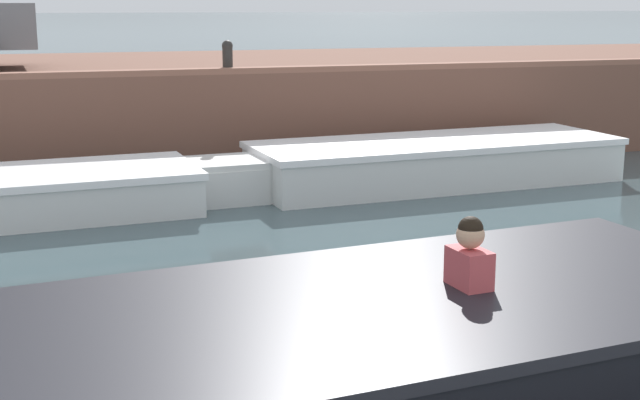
{
  "coord_description": "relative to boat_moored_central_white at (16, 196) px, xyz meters",
  "views": [
    {
      "loc": [
        -1.45,
        -0.85,
        2.33
      ],
      "look_at": [
        0.05,
        3.85,
        1.23
      ],
      "focal_mm": 50.0,
      "sensor_mm": 36.0,
      "label": 1
    }
  ],
  "objects": [
    {
      "name": "ground_plane",
      "position": [
        1.73,
        -3.78,
        -0.25
      ],
      "size": [
        400.0,
        400.0,
        0.0
      ],
      "primitive_type": "plane",
      "color": "#3D5156"
    },
    {
      "name": "far_quay_wall",
      "position": [
        1.73,
        4.73,
        0.44
      ],
      "size": [
        60.0,
        6.0,
        1.38
      ],
      "primitive_type": "cube",
      "color": "brown",
      "rests_on": "ground"
    },
    {
      "name": "far_wall_coping",
      "position": [
        1.73,
        1.85,
        1.17
      ],
      "size": [
        60.0,
        0.24,
        0.08
      ],
      "primitive_type": "cube",
      "color": "#925F4C",
      "rests_on": "far_quay_wall"
    },
    {
      "name": "boat_moored_central_white",
      "position": [
        0.0,
        0.0,
        0.0
      ],
      "size": [
        5.28,
        1.89,
        0.5
      ],
      "color": "white",
      "rests_on": "ground"
    },
    {
      "name": "boat_moored_east_white",
      "position": [
        4.98,
        0.35,
        0.04
      ],
      "size": [
        5.85,
        1.95,
        0.57
      ],
      "color": "white",
      "rests_on": "ground"
    },
    {
      "name": "motorboat_passing",
      "position": [
        2.36,
        -5.07,
        -0.02
      ],
      "size": [
        7.4,
        3.01,
        0.95
      ],
      "color": "black",
      "rests_on": "ground"
    },
    {
      "name": "mooring_bollard_east",
      "position": [
        2.81,
        1.98,
        1.37
      ],
      "size": [
        0.15,
        0.15,
        0.44
      ],
      "color": "#2D2B28",
      "rests_on": "far_quay_wall"
    }
  ]
}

